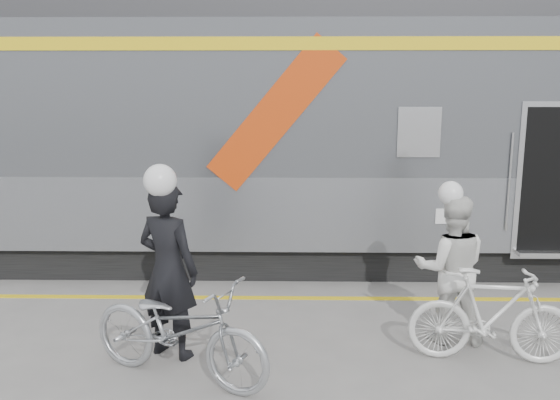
{
  "coord_description": "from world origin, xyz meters",
  "views": [
    {
      "loc": [
        0.09,
        -5.6,
        2.97
      ],
      "look_at": [
        -0.03,
        1.6,
        1.5
      ],
      "focal_mm": 38.0,
      "sensor_mm": 36.0,
      "label": 1
    }
  ],
  "objects_px": {
    "bicycle_left": "(179,329)",
    "woman": "(451,269)",
    "man": "(168,270)",
    "bicycle_right": "(491,316)"
  },
  "relations": [
    {
      "from": "bicycle_left",
      "to": "woman",
      "type": "relative_size",
      "value": 1.19
    },
    {
      "from": "bicycle_left",
      "to": "woman",
      "type": "distance_m",
      "value": 3.11
    },
    {
      "from": "bicycle_left",
      "to": "woman",
      "type": "xyz_separation_m",
      "value": [
        2.93,
        1.0,
        0.32
      ]
    },
    {
      "from": "bicycle_left",
      "to": "woman",
      "type": "height_order",
      "value": "woman"
    },
    {
      "from": "man",
      "to": "woman",
      "type": "height_order",
      "value": "man"
    },
    {
      "from": "bicycle_left",
      "to": "woman",
      "type": "bearing_deg",
      "value": -46.57
    },
    {
      "from": "bicycle_left",
      "to": "bicycle_right",
      "type": "height_order",
      "value": "bicycle_left"
    },
    {
      "from": "woman",
      "to": "bicycle_right",
      "type": "height_order",
      "value": "woman"
    },
    {
      "from": "man",
      "to": "woman",
      "type": "relative_size",
      "value": 1.14
    },
    {
      "from": "man",
      "to": "woman",
      "type": "bearing_deg",
      "value": -147.22
    }
  ]
}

